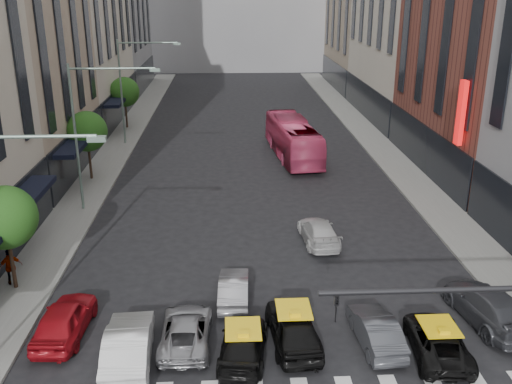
{
  "coord_description": "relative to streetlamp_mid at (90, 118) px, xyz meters",
  "views": [
    {
      "loc": [
        -1.78,
        -14.01,
        13.37
      ],
      "look_at": [
        -0.49,
        11.83,
        4.0
      ],
      "focal_mm": 40.0,
      "sensor_mm": 36.0,
      "label": 1
    }
  ],
  "objects": [
    {
      "name": "sidewalk_left",
      "position": [
        -1.46,
        10.0,
        -5.83
      ],
      "size": [
        3.0,
        96.0,
        0.15
      ],
      "primitive_type": "cube",
      "color": "slate",
      "rests_on": "ground"
    },
    {
      "name": "sidewalk_right",
      "position": [
        21.54,
        10.0,
        -5.83
      ],
      "size": [
        3.0,
        96.0,
        0.15
      ],
      "primitive_type": "cube",
      "color": "slate",
      "rests_on": "ground"
    },
    {
      "name": "building_left_b",
      "position": [
        -6.96,
        8.0,
        6.1
      ],
      "size": [
        8.0,
        16.0,
        24.0
      ],
      "primitive_type": "cube",
      "color": "tan",
      "rests_on": "ground"
    },
    {
      "name": "tree_near",
      "position": [
        -1.76,
        -10.0,
        -2.25
      ],
      "size": [
        2.88,
        2.88,
        4.95
      ],
      "color": "black",
      "rests_on": "sidewalk_left"
    },
    {
      "name": "tree_mid",
      "position": [
        -1.76,
        6.0,
        -2.25
      ],
      "size": [
        2.88,
        2.88,
        4.95
      ],
      "color": "black",
      "rests_on": "sidewalk_left"
    },
    {
      "name": "tree_far",
      "position": [
        -1.76,
        22.0,
        -2.25
      ],
      "size": [
        2.88,
        2.88,
        4.95
      ],
      "color": "black",
      "rests_on": "sidewalk_left"
    },
    {
      "name": "streetlamp_mid",
      "position": [
        0.0,
        0.0,
        0.0
      ],
      "size": [
        5.38,
        0.25,
        9.0
      ],
      "color": "gray",
      "rests_on": "sidewalk_left"
    },
    {
      "name": "streetlamp_far",
      "position": [
        0.0,
        16.0,
        0.0
      ],
      "size": [
        5.38,
        0.25,
        9.0
      ],
      "color": "gray",
      "rests_on": "sidewalk_left"
    },
    {
      "name": "liberty_sign",
      "position": [
        22.64,
        0.0,
        0.1
      ],
      "size": [
        0.3,
        0.7,
        4.0
      ],
      "color": "red",
      "rests_on": "ground"
    },
    {
      "name": "car_red",
      "position": [
        1.54,
        -13.83,
        -5.17
      ],
      "size": [
        1.99,
        4.43,
        1.48
      ],
      "primitive_type": "imported",
      "rotation": [
        0.0,
        0.0,
        3.08
      ],
      "color": "maroon",
      "rests_on": "ground"
    },
    {
      "name": "car_white_front",
      "position": [
        4.41,
        -15.8,
        -5.13
      ],
      "size": [
        1.93,
        4.78,
        1.54
      ],
      "primitive_type": "imported",
      "rotation": [
        0.0,
        0.0,
        3.21
      ],
      "color": "silver",
      "rests_on": "ground"
    },
    {
      "name": "car_silver",
      "position": [
        6.46,
        -14.61,
        -5.31
      ],
      "size": [
        2.04,
        4.3,
        1.19
      ],
      "primitive_type": "imported",
      "rotation": [
        0.0,
        0.0,
        3.12
      ],
      "color": "gray",
      "rests_on": "ground"
    },
    {
      "name": "taxi_left",
      "position": [
        8.69,
        -15.63,
        -5.29
      ],
      "size": [
        2.21,
        4.38,
        1.22
      ],
      "primitive_type": "imported",
      "rotation": [
        0.0,
        0.0,
        3.02
      ],
      "color": "black",
      "rests_on": "ground"
    },
    {
      "name": "taxi_center",
      "position": [
        10.69,
        -14.83,
        -5.15
      ],
      "size": [
        2.14,
        4.57,
        1.51
      ],
      "primitive_type": "imported",
      "rotation": [
        0.0,
        0.0,
        3.22
      ],
      "color": "black",
      "rests_on": "ground"
    },
    {
      "name": "car_grey_mid",
      "position": [
        13.93,
        -15.06,
        -5.26
      ],
      "size": [
        1.64,
        3.99,
        1.28
      ],
      "primitive_type": "imported",
      "rotation": [
        0.0,
        0.0,
        3.22
      ],
      "color": "#383A3F",
      "rests_on": "ground"
    },
    {
      "name": "taxi_right",
      "position": [
        16.13,
        -15.79,
        -5.31
      ],
      "size": [
        2.35,
        4.45,
        1.19
      ],
      "primitive_type": "imported",
      "rotation": [
        0.0,
        0.0,
        3.05
      ],
      "color": "black",
      "rests_on": "ground"
    },
    {
      "name": "car_grey_curb",
      "position": [
        19.04,
        -13.74,
        -5.16
      ],
      "size": [
        2.74,
        5.33,
        1.48
      ],
      "primitive_type": "imported",
      "rotation": [
        0.0,
        0.0,
        3.28
      ],
      "color": "#393B40",
      "rests_on": "ground"
    },
    {
      "name": "car_row2_left",
      "position": [
        8.39,
        -11.45,
        -5.29
      ],
      "size": [
        1.45,
        3.8,
        1.24
      ],
      "primitive_type": "imported",
      "rotation": [
        0.0,
        0.0,
        3.1
      ],
      "color": "#9C9BA0",
      "rests_on": "ground"
    },
    {
      "name": "car_row2_right",
      "position": [
        13.16,
        -5.47,
        -5.27
      ],
      "size": [
        2.07,
        4.5,
        1.27
      ],
      "primitive_type": "imported",
      "rotation": [
        0.0,
        0.0,
        3.21
      ],
      "color": "#BBBBBB",
      "rests_on": "ground"
    },
    {
      "name": "bus",
      "position": [
        13.56,
        11.17,
        -4.33
      ],
      "size": [
        3.77,
        11.51,
        3.15
      ],
      "primitive_type": "imported",
      "rotation": [
        0.0,
        0.0,
        3.24
      ],
      "color": "#C53A62",
      "rests_on": "ground"
    },
    {
      "name": "pedestrian_far",
      "position": [
        -1.99,
        -9.66,
        -4.87
      ],
      "size": [
        1.11,
        0.86,
        1.76
      ],
      "primitive_type": "imported",
      "rotation": [
        0.0,
        0.0,
        3.62
      ],
      "color": "gray",
      "rests_on": "sidewalk_left"
    }
  ]
}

